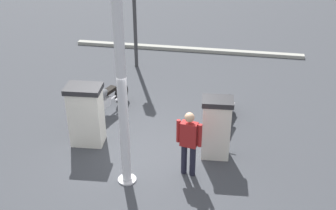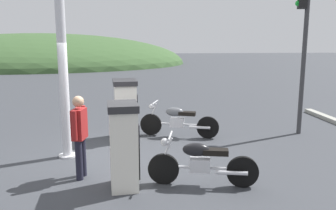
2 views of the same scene
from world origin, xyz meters
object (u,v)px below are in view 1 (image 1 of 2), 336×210
Objects in this scene: attendant_person at (189,140)px; canopy_support_pole at (122,95)px; fuel_pump_near at (216,128)px; motorcycle_far_pump at (104,100)px; motorcycle_near_pump at (222,112)px; fuel_pump_far at (86,115)px.

attendant_person is 1.83m from canopy_support_pole.
canopy_support_pole is (-1.28, 1.80, 1.34)m from fuel_pump_near.
attendant_person reaches higher than motorcycle_far_pump.
canopy_support_pole is (-2.63, 1.87, 1.68)m from motorcycle_near_pump.
attendant_person is at bearing -107.33° from fuel_pump_far.
motorcycle_near_pump is 3.64m from canopy_support_pole.
motorcycle_near_pump is at bearing -90.51° from motorcycle_far_pump.
fuel_pump_far is 3.49m from motorcycle_near_pump.
motorcycle_far_pump is at bearing 0.13° from fuel_pump_far.
motorcycle_near_pump is 0.44× the size of canopy_support_pole.
fuel_pump_near is at bearing -113.73° from motorcycle_far_pump.
attendant_person is (-2.16, 0.60, 0.46)m from motorcycle_near_pump.
fuel_pump_near is 3.44m from motorcycle_far_pump.
motorcycle_far_pump is at bearing 26.56° from canopy_support_pole.
motorcycle_near_pump is (1.35, -0.07, -0.34)m from fuel_pump_near.
fuel_pump_far reaches higher than motorcycle_far_pump.
fuel_pump_far reaches higher than motorcycle_near_pump.
fuel_pump_far is at bearing -179.87° from motorcycle_far_pump.
fuel_pump_near is 0.98m from attendant_person.
attendant_person is 0.36× the size of canopy_support_pole.
attendant_person is at bearing 147.03° from fuel_pump_near.
fuel_pump_far is 2.73m from attendant_person.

